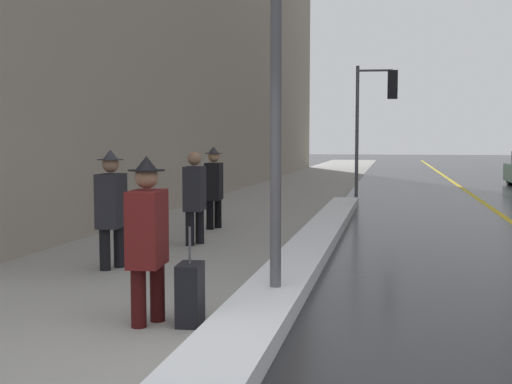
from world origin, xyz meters
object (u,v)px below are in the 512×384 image
(lamp_post, at_px, (276,33))
(pedestrian_in_fedora, at_px, (214,184))
(pedestrian_in_glasses, at_px, (147,234))
(pedestrian_nearside, at_px, (195,194))
(traffic_light_near, at_px, (378,102))
(rolling_suitcase, at_px, (190,294))
(pedestrian_trailing, at_px, (111,204))

(lamp_post, relative_size, pedestrian_in_fedora, 2.91)
(pedestrian_in_glasses, bearing_deg, pedestrian_nearside, -173.40)
(pedestrian_in_glasses, height_order, pedestrian_nearside, pedestrian_in_glasses)
(traffic_light_near, distance_m, rolling_suitcase, 15.53)
(traffic_light_near, relative_size, pedestrian_in_fedora, 2.51)
(pedestrian_trailing, bearing_deg, pedestrian_in_glasses, 26.05)
(pedestrian_nearside, distance_m, rolling_suitcase, 4.78)
(traffic_light_near, bearing_deg, pedestrian_trailing, -110.22)
(pedestrian_trailing, height_order, rolling_suitcase, pedestrian_trailing)
(traffic_light_near, distance_m, pedestrian_in_glasses, 15.55)
(pedestrian_trailing, height_order, pedestrian_nearside, pedestrian_trailing)
(pedestrian_in_glasses, bearing_deg, pedestrian_trailing, -153.95)
(pedestrian_nearside, distance_m, pedestrian_in_fedora, 1.97)
(rolling_suitcase, bearing_deg, pedestrian_trailing, -146.77)
(lamp_post, bearing_deg, pedestrian_nearside, 119.61)
(traffic_light_near, height_order, rolling_suitcase, traffic_light_near)
(lamp_post, height_order, pedestrian_in_fedora, lamp_post)
(pedestrian_in_fedora, bearing_deg, pedestrian_trailing, -9.10)
(traffic_light_near, relative_size, pedestrian_nearside, 2.62)
(traffic_light_near, bearing_deg, pedestrian_nearside, -110.56)
(pedestrian_trailing, distance_m, pedestrian_in_fedora, 4.18)
(pedestrian_nearside, bearing_deg, pedestrian_in_glasses, 6.60)
(lamp_post, xyz_separation_m, pedestrian_in_fedora, (-2.25, 5.52, -1.98))
(rolling_suitcase, bearing_deg, pedestrian_nearside, -168.55)
(traffic_light_near, relative_size, rolling_suitcase, 4.36)
(lamp_post, height_order, rolling_suitcase, lamp_post)
(lamp_post, relative_size, traffic_light_near, 1.16)
(pedestrian_in_glasses, relative_size, rolling_suitcase, 1.70)
(traffic_light_near, distance_m, pedestrian_trailing, 13.47)
(pedestrian_trailing, bearing_deg, pedestrian_nearside, 162.11)
(lamp_post, bearing_deg, pedestrian_in_fedora, 112.15)
(lamp_post, bearing_deg, pedestrian_in_glasses, -134.79)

